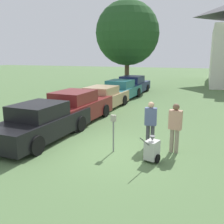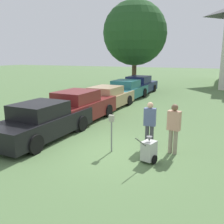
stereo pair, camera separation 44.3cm
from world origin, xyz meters
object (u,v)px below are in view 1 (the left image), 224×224
at_px(parked_car_black, 42,123).
at_px(parked_car_maroon, 76,108).
at_px(equipment_cart, 152,150).
at_px(parked_car_tan, 102,98).
at_px(parking_meter, 113,126).
at_px(person_worker, 151,121).
at_px(parked_car_teal, 121,90).
at_px(parked_car_navy, 133,85).
at_px(person_supervisor, 175,125).

height_order(parked_car_black, parked_car_maroon, parked_car_maroon).
bearing_deg(equipment_cart, parked_car_tan, 139.67).
bearing_deg(parking_meter, person_worker, 41.98).
xyz_separation_m(parked_car_tan, equipment_cart, (4.52, -6.81, -0.27)).
relative_size(parked_car_tan, person_worker, 2.96).
bearing_deg(person_worker, parked_car_teal, -70.63).
bearing_deg(parked_car_teal, equipment_cart, -64.01).
bearing_deg(parked_car_teal, parked_car_navy, 92.58).
relative_size(parked_car_navy, person_worker, 3.02).
distance_m(parked_car_tan, person_worker, 6.90).
bearing_deg(equipment_cart, parked_car_maroon, 159.33).
xyz_separation_m(parked_car_black, equipment_cart, (4.52, -0.61, -0.29)).
bearing_deg(parked_car_black, parking_meter, -2.13).
height_order(parked_car_black, parked_car_tan, parked_car_black).
bearing_deg(parking_meter, parked_car_navy, 103.14).
relative_size(parked_car_black, parking_meter, 3.64).
bearing_deg(parked_car_teal, parked_car_tan, -87.42).
bearing_deg(parked_car_black, person_worker, 12.26).
height_order(parked_car_black, person_supervisor, person_supervisor).
distance_m(parked_car_navy, person_supervisor, 13.61).
height_order(parked_car_navy, person_worker, person_worker).
xyz_separation_m(parked_car_tan, parked_car_teal, (-0.00, 3.62, 0.02)).
distance_m(parked_car_teal, person_worker, 10.03).
bearing_deg(parked_car_navy, person_worker, -68.70).
distance_m(parked_car_black, parked_car_navy, 13.04).
xyz_separation_m(person_supervisor, equipment_cart, (-0.56, -1.02, -0.59)).
xyz_separation_m(parking_meter, equipment_cart, (1.41, -0.35, -0.53)).
bearing_deg(parked_car_black, person_supervisor, 7.23).
bearing_deg(parked_car_maroon, parked_car_navy, 92.58).
bearing_deg(parked_car_tan, parked_car_black, -87.42).
height_order(parked_car_teal, parking_meter, parked_car_teal).
xyz_separation_m(parked_car_black, parked_car_navy, (-0.00, 13.04, 0.01)).
bearing_deg(person_supervisor, parked_car_teal, -52.03).
height_order(parked_car_teal, person_supervisor, person_supervisor).
height_order(parked_car_maroon, equipment_cart, parked_car_maroon).
relative_size(parking_meter, person_supervisor, 0.76).
relative_size(parked_car_tan, parking_meter, 3.76).
distance_m(parked_car_maroon, person_supervisor, 5.60).
height_order(parked_car_maroon, person_supervisor, person_supervisor).
relative_size(parking_meter, person_worker, 0.79).
xyz_separation_m(parked_car_maroon, parked_car_teal, (-0.00, 7.05, -0.05)).
bearing_deg(parked_car_navy, parked_car_tan, -87.42).
relative_size(parked_car_maroon, equipment_cart, 5.00).
distance_m(parked_car_tan, person_supervisor, 7.71).
distance_m(parked_car_black, parking_meter, 3.12).
relative_size(parked_car_black, parked_car_maroon, 0.95).
bearing_deg(parked_car_navy, parked_car_black, -87.42).
height_order(person_worker, person_supervisor, person_supervisor).
height_order(parked_car_maroon, person_worker, person_worker).
xyz_separation_m(parking_meter, person_worker, (1.08, 0.97, 0.03)).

